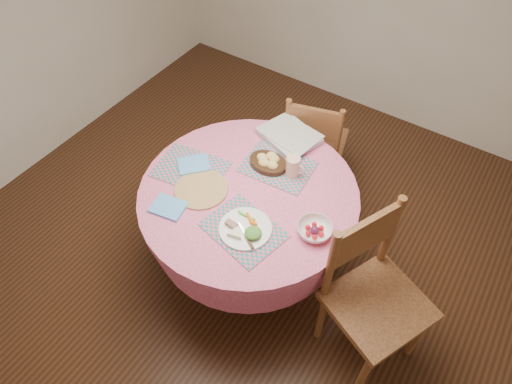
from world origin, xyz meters
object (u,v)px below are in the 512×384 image
chair_back (314,143)px  bread_bowl (268,161)px  latte_mug (293,167)px  dinner_plate (246,229)px  fruit_bowl (315,230)px  chair_right (372,292)px  wicker_trivet (201,189)px  dining_table (249,213)px

chair_back → bread_bowl: chair_back is taller
bread_bowl → latte_mug: 0.16m
chair_back → bread_bowl: bearing=73.9°
dinner_plate → fruit_bowl: (0.30, 0.18, 0.01)m
chair_right → bread_bowl: size_ratio=4.49×
wicker_trivet → bread_bowl: size_ratio=1.30×
dinner_plate → fruit_bowl: 0.35m
latte_mug → dinner_plate: bearing=-90.0°
fruit_bowl → latte_mug: bearing=135.9°
chair_back → fruit_bowl: bearing=101.8°
chair_right → fruit_bowl: chair_right is taller
wicker_trivet → fruit_bowl: (0.67, 0.09, 0.02)m
wicker_trivet → latte_mug: latte_mug is taller
dining_table → chair_back: 0.83m
dinner_plate → fruit_bowl: same height
chair_right → bread_bowl: (-0.84, 0.30, 0.25)m
chair_back → latte_mug: chair_back is taller
wicker_trivet → bread_bowl: (0.21, 0.36, 0.03)m
dinner_plate → chair_back: bearing=98.0°
bread_bowl → latte_mug: bearing=5.3°
chair_back → chair_right: bearing=117.4°
wicker_trivet → fruit_bowl: size_ratio=1.38×
dinner_plate → latte_mug: (-0.00, 0.48, 0.05)m
dinner_plate → bread_bowl: (-0.16, 0.46, 0.02)m
fruit_bowl → wicker_trivet: bearing=-172.7°
wicker_trivet → dinner_plate: bearing=-14.9°
chair_right → fruit_bowl: size_ratio=4.76×
chair_right → latte_mug: 0.80m
latte_mug → dining_table: bearing=-119.8°
dining_table → chair_back: size_ratio=1.38×
chair_right → chair_back: bearing=67.2°
chair_back → latte_mug: bearing=88.9°
chair_right → wicker_trivet: (-1.05, -0.07, 0.22)m
dinner_plate → latte_mug: bearing=90.0°
chair_right → latte_mug: chair_right is taller
dining_table → bread_bowl: (-0.02, 0.23, 0.23)m
dining_table → chair_right: bearing=-4.7°
chair_back → wicker_trivet: 1.03m
dining_table → fruit_bowl: 0.50m
chair_right → dinner_plate: chair_right is taller
wicker_trivet → bread_bowl: bread_bowl is taller
chair_back → dinner_plate: (0.15, -1.06, 0.30)m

